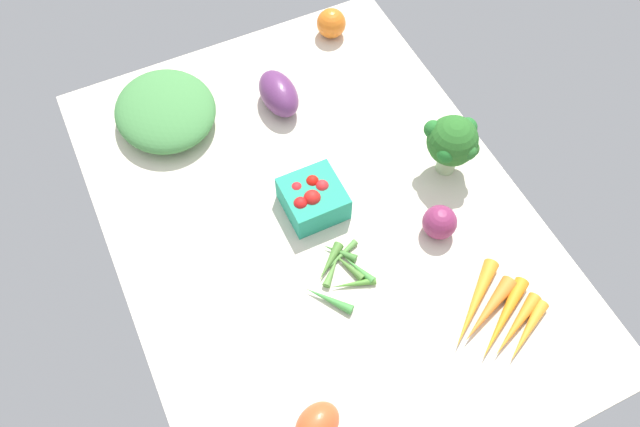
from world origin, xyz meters
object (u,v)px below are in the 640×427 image
Objects in this scene: eggplant at (279,94)px; okra_pile at (339,272)px; berry_basket at (313,198)px; roma_tomato at (317,425)px; heirloom_tomato_orange at (331,23)px; carrot_bunch at (497,316)px; red_onion_center at (440,222)px; leafy_greens_clump at (165,110)px; broccoli_head at (452,141)px.

okra_pile is at bearing 170.26° from eggplant.
okra_pile is 15.10cm from berry_basket.
berry_basket reaches higher than roma_tomato.
carrot_bunch is at bearing 176.28° from heirloom_tomato_orange.
eggplant is 43.45cm from red_onion_center.
okra_pile is 1.21× the size of eggplant.
roma_tomato is at bearing 122.84° from red_onion_center.
okra_pile is at bearing -160.67° from leafy_greens_clump.
eggplant is 62.24cm from carrot_bunch.
broccoli_head is at bearing -15.84° from carrot_bunch.
broccoli_head is 32.71cm from okra_pile.
eggplant is at bearing -8.58° from okra_pile.
broccoli_head reaches higher than roma_tomato.
broccoli_head is 1.12× the size of eggplant.
red_onion_center is 0.29× the size of leafy_greens_clump.
leafy_greens_clump reaches higher than heirloom_tomato_orange.
eggplant reaches higher than okra_pile.
broccoli_head is 28.23cm from berry_basket.
berry_basket is (2.84, 27.59, -5.25)cm from broccoli_head.
leafy_greens_clump reaches higher than okra_pile.
eggplant is at bearing -104.72° from leafy_greens_clump.
okra_pile is 1.37× the size of berry_basket.
broccoli_head is 2.07× the size of heirloom_tomato_orange.
berry_basket is 39.04cm from carrot_bunch.
broccoli_head is at bearing -127.37° from leafy_greens_clump.
roma_tomato reaches higher than okra_pile.
carrot_bunch is 19.58cm from red_onion_center.
leafy_greens_clump is at bearing 29.13° from carrot_bunch.
heirloom_tomato_orange is (43.57, 4.03, -5.21)cm from broccoli_head.
heirloom_tomato_orange reaches higher than carrot_bunch.
okra_pile is at bearing 90.14° from red_onion_center.
heirloom_tomato_orange is at bearing -54.25° from eggplant.
roma_tomato is 0.35× the size of leafy_greens_clump.
berry_basket is at bearing 169.47° from eggplant.
okra_pile is at bearing 46.59° from carrot_bunch.
red_onion_center is (-14.74, -18.63, -0.06)cm from berry_basket.
roma_tomato is at bearing 95.71° from carrot_bunch.
broccoli_head is at bearing -174.71° from heirloom_tomato_orange.
red_onion_center is 0.97× the size of heirloom_tomato_orange.
eggplant is at bearing 126.90° from heirloom_tomato_orange.
berry_basket is (37.80, -17.11, 0.30)cm from roma_tomato.
red_onion_center is (23.07, -35.74, 0.24)cm from roma_tomato.
red_onion_center is at bearing -161.96° from eggplant.
red_onion_center is at bearing -89.86° from okra_pile.
eggplant is at bearing 19.20° from red_onion_center.
leafy_greens_clump is (5.97, 22.71, -0.21)cm from eggplant.
roma_tomato is 36.01cm from carrot_bunch.
leafy_greens_clump reaches higher than roma_tomato.
heirloom_tomato_orange is (55.52, -25.42, 2.51)cm from okra_pile.
leafy_greens_clump is at bearing 52.63° from broccoli_head.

